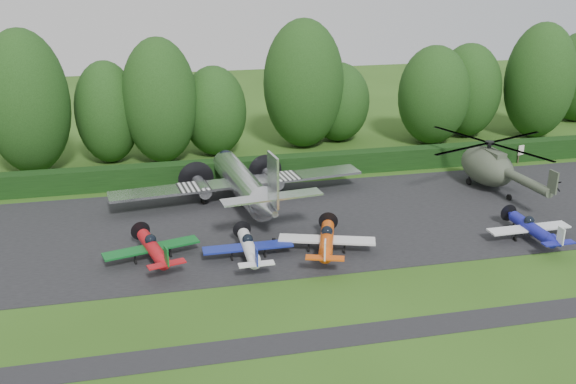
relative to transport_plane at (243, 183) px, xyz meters
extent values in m
plane|color=#284814|center=(3.97, -14.59, -1.94)|extent=(160.00, 160.00, 0.00)
cube|color=black|center=(3.97, -4.59, -1.93)|extent=(70.00, 18.00, 0.01)
cube|color=black|center=(3.97, -20.59, -1.93)|extent=(70.00, 2.00, 0.00)
cube|color=black|center=(3.97, 6.41, -1.94)|extent=(90.00, 1.60, 2.00)
cylinder|color=silver|center=(0.00, 0.33, -0.06)|extent=(2.26, 11.82, 2.26)
cone|color=silver|center=(0.00, 6.95, -0.06)|extent=(2.26, 1.48, 2.26)
cone|color=silver|center=(0.00, -6.76, 0.43)|extent=(2.26, 2.95, 2.26)
sphere|color=black|center=(0.00, 6.00, 0.43)|extent=(1.48, 1.48, 1.48)
cube|color=silver|center=(0.00, 1.32, -0.36)|extent=(21.66, 2.36, 0.22)
cube|color=white|center=(-3.94, 1.32, -0.24)|extent=(2.56, 2.46, 0.05)
cube|color=white|center=(3.94, 1.32, -0.24)|extent=(2.56, 2.46, 0.05)
cylinder|color=silver|center=(-3.15, 1.91, -0.61)|extent=(1.08, 3.15, 1.08)
cylinder|color=silver|center=(3.15, 1.91, -0.61)|extent=(1.08, 3.15, 1.08)
cylinder|color=black|center=(-3.15, 4.12, -0.61)|extent=(3.15, 0.03, 3.15)
cylinder|color=black|center=(3.15, 4.12, -0.61)|extent=(3.15, 0.03, 3.15)
cube|color=silver|center=(0.00, -7.55, 1.51)|extent=(7.39, 1.38, 0.14)
cube|color=silver|center=(0.00, -7.84, 2.89)|extent=(0.18, 2.17, 3.74)
cylinder|color=black|center=(-3.15, 1.51, -1.69)|extent=(0.25, 0.89, 0.89)
cylinder|color=black|center=(3.15, 1.51, -1.69)|extent=(0.25, 0.89, 0.89)
cylinder|color=black|center=(0.00, -7.94, -1.76)|extent=(0.18, 0.43, 0.43)
cylinder|color=#AC0F17|center=(-7.56, -9.14, -0.91)|extent=(0.90, 5.15, 0.90)
sphere|color=black|center=(-7.56, -8.58, -0.48)|extent=(0.79, 0.79, 0.79)
cube|color=#0D581F|center=(-7.56, -8.67, -1.05)|extent=(6.56, 1.22, 0.13)
cube|color=#AC0F17|center=(-7.56, -12.23, -0.67)|extent=(2.44, 0.66, 0.09)
cube|color=#0D581F|center=(-7.56, -12.33, -0.06)|extent=(0.09, 0.75, 1.22)
cylinder|color=black|center=(-7.56, -5.81, -0.91)|extent=(1.41, 0.02, 1.41)
cylinder|color=black|center=(-8.78, -8.86, -1.77)|extent=(0.13, 0.41, 0.41)
cylinder|color=black|center=(-6.34, -8.86, -1.77)|extent=(0.13, 0.41, 0.41)
cylinder|color=black|center=(-7.56, -6.70, -1.79)|extent=(0.11, 0.37, 0.37)
cylinder|color=silver|center=(-1.19, -10.29, -0.96)|extent=(0.85, 4.88, 0.85)
sphere|color=black|center=(-1.19, -9.76, -0.56)|extent=(0.75, 0.75, 0.75)
cube|color=navy|center=(-1.19, -9.85, -1.09)|extent=(6.21, 1.15, 0.12)
cube|color=silver|center=(-1.19, -13.22, -0.74)|extent=(2.31, 0.62, 0.09)
cube|color=navy|center=(-1.19, -13.31, -0.16)|extent=(0.09, 0.71, 1.15)
cylinder|color=black|center=(-1.19, -7.14, -0.96)|extent=(1.33, 0.02, 1.33)
cylinder|color=black|center=(-2.34, -10.03, -1.78)|extent=(0.12, 0.39, 0.39)
cylinder|color=black|center=(-0.03, -10.03, -1.78)|extent=(0.12, 0.39, 0.39)
cylinder|color=black|center=(-1.19, -7.99, -1.79)|extent=(0.11, 0.36, 0.36)
cylinder|color=#CA480B|center=(4.24, -10.49, -0.87)|extent=(0.93, 5.32, 0.93)
sphere|color=black|center=(4.24, -9.91, -0.44)|extent=(0.81, 0.81, 0.81)
cube|color=silver|center=(4.24, -10.01, -1.02)|extent=(6.77, 1.26, 0.14)
cube|color=#CA480B|center=(4.24, -13.68, -0.63)|extent=(2.51, 0.68, 0.10)
cube|color=silver|center=(4.24, -13.78, 0.00)|extent=(0.10, 0.77, 1.26)
cylinder|color=black|center=(4.24, -7.06, -0.87)|extent=(1.45, 0.02, 1.45)
cylinder|color=black|center=(2.98, -10.20, -1.76)|extent=(0.14, 0.43, 0.43)
cylinder|color=black|center=(5.50, -10.20, -1.76)|extent=(0.14, 0.43, 0.43)
cylinder|color=black|center=(4.24, -7.98, -1.78)|extent=(0.12, 0.39, 0.39)
cylinder|color=navy|center=(19.48, -11.61, -0.95)|extent=(0.86, 4.95, 0.86)
sphere|color=black|center=(19.48, -11.07, -0.54)|extent=(0.76, 0.76, 0.76)
cube|color=silver|center=(19.48, -11.16, -1.08)|extent=(6.30, 1.17, 0.13)
cube|color=navy|center=(19.48, -14.58, -0.72)|extent=(2.34, 0.63, 0.09)
cube|color=silver|center=(19.48, -14.67, -0.14)|extent=(0.09, 0.72, 1.17)
cylinder|color=black|center=(19.48, -8.41, -0.95)|extent=(1.35, 0.02, 1.35)
cylinder|color=black|center=(18.31, -11.34, -1.77)|extent=(0.13, 0.40, 0.40)
cylinder|color=black|center=(20.65, -11.34, -1.77)|extent=(0.13, 0.40, 0.40)
cylinder|color=black|center=(19.48, -9.27, -1.79)|extent=(0.11, 0.36, 0.36)
ellipsoid|color=#404938|center=(21.91, -0.25, 0.05)|extent=(3.44, 6.31, 3.30)
cylinder|color=#404938|center=(21.91, -5.21, 0.38)|extent=(0.77, 6.62, 0.77)
cube|color=#404938|center=(21.91, -8.63, 1.37)|extent=(0.13, 0.99, 1.77)
cylinder|color=black|center=(21.91, -0.25, 1.70)|extent=(0.33, 0.33, 0.88)
cylinder|color=black|center=(21.91, -0.25, 2.20)|extent=(0.77, 0.77, 0.28)
cylinder|color=black|center=(21.91, -0.25, 2.20)|extent=(13.24, 13.24, 0.07)
cube|color=#404938|center=(21.91, -1.13, 1.32)|extent=(0.99, 2.21, 0.77)
ellipsoid|color=black|center=(21.91, 1.52, 0.16)|extent=(2.10, 2.10, 1.89)
cylinder|color=black|center=(20.81, 0.64, -1.60)|extent=(0.20, 0.62, 0.62)
cylinder|color=black|center=(23.02, 0.64, -1.60)|extent=(0.20, 0.62, 0.62)
cylinder|color=black|center=(21.91, -3.78, -1.66)|extent=(0.18, 0.53, 0.53)
cylinder|color=#3F3326|center=(28.57, 5.91, -1.33)|extent=(0.12, 0.12, 1.21)
cylinder|color=#3F3326|center=(31.59, 5.91, -1.33)|extent=(0.12, 0.12, 1.21)
cube|color=silver|center=(30.08, 5.91, -0.63)|extent=(3.22, 0.08, 1.00)
cylinder|color=black|center=(35.59, 13.99, 0.17)|extent=(0.70, 0.70, 4.21)
ellipsoid|color=#183410|center=(35.59, 13.99, 4.50)|extent=(7.61, 7.61, 12.87)
cylinder|color=black|center=(8.98, 15.98, 0.29)|extent=(0.70, 0.70, 4.46)
ellipsoid|color=#183410|center=(8.98, 15.98, 4.88)|extent=(8.51, 8.51, 13.63)
cylinder|color=black|center=(44.81, 19.81, -0.14)|extent=(0.70, 0.70, 3.59)
cylinder|color=black|center=(-11.21, 14.75, -0.27)|extent=(0.70, 0.70, 3.33)
ellipsoid|color=#183410|center=(-11.21, 14.75, 3.15)|extent=(6.26, 6.26, 10.17)
cylinder|color=black|center=(-18.25, 12.95, 0.29)|extent=(0.70, 0.70, 4.45)
ellipsoid|color=#183410|center=(-18.25, 12.95, 4.87)|extent=(7.92, 7.92, 13.61)
cylinder|color=black|center=(28.09, 16.10, -0.21)|extent=(0.70, 0.70, 3.45)
ellipsoid|color=#183410|center=(28.09, 16.10, 3.33)|extent=(7.39, 7.39, 10.54)
cylinder|color=black|center=(-0.66, 15.03, -0.42)|extent=(0.70, 0.70, 3.02)
ellipsoid|color=#183410|center=(-0.66, 15.03, 2.68)|extent=(6.65, 6.65, 9.23)
cylinder|color=black|center=(13.32, 17.40, -0.51)|extent=(0.70, 0.70, 2.85)
ellipsoid|color=#183410|center=(13.32, 17.40, 2.42)|extent=(6.85, 6.85, 8.71)
cylinder|color=black|center=(-6.07, 13.68, 0.09)|extent=(0.70, 0.70, 4.06)
ellipsoid|color=#183410|center=(-6.07, 13.68, 4.27)|extent=(7.36, 7.36, 12.41)
cylinder|color=black|center=(23.03, 14.12, -0.18)|extent=(0.70, 0.70, 3.51)
ellipsoid|color=#183410|center=(23.03, 14.12, 3.42)|extent=(7.68, 7.68, 10.72)
camera|label=1|loc=(-7.07, -49.47, 17.90)|focal=40.00mm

